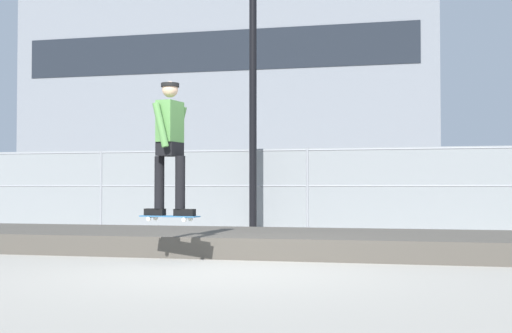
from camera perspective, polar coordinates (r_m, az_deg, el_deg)
ground_plane at (r=8.20m, az=-3.33°, el=-8.69°), size 120.00×120.00×0.00m
gravel_berm at (r=10.62m, az=0.52°, el=-6.29°), size 11.25×2.66×0.30m
skateboard at (r=9.00m, az=-7.22°, el=-4.17°), size 0.82×0.32×0.07m
skater at (r=9.01m, az=-7.19°, el=2.28°), size 0.73×0.61×1.76m
chain_fence at (r=15.13m, az=4.31°, el=-1.94°), size 19.82×0.06×1.85m
street_lamp at (r=15.13m, az=-0.26°, el=11.12°), size 0.44×0.44×7.03m
parked_car_near at (r=19.67m, az=-3.58°, el=-2.15°), size 4.47×2.09×1.66m
parked_car_mid at (r=18.86m, az=15.33°, el=-2.12°), size 4.51×2.17×1.66m
library_building at (r=47.62m, az=-1.74°, el=6.24°), size 27.09×10.67×15.12m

